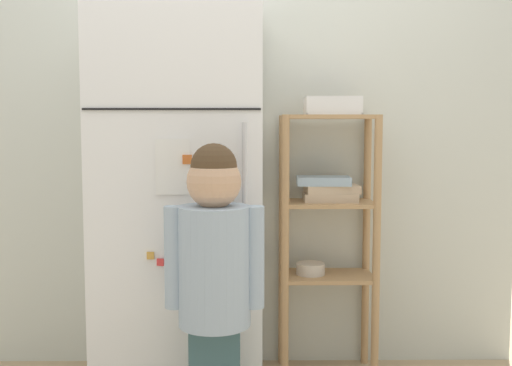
{
  "coord_description": "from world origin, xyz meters",
  "views": [
    {
      "loc": [
        0.04,
        -2.71,
        1.19
      ],
      "look_at": [
        0.06,
        0.02,
        0.94
      ],
      "focal_mm": 43.93,
      "sensor_mm": 36.0,
      "label": 1
    }
  ],
  "objects_px": {
    "child_standing": "(214,265)",
    "pantry_shelf_unit": "(327,217)",
    "refrigerator": "(182,201)",
    "fruit_bin": "(334,108)"
  },
  "relations": [
    {
      "from": "child_standing",
      "to": "pantry_shelf_unit",
      "type": "bearing_deg",
      "value": 54.14
    },
    {
      "from": "refrigerator",
      "to": "pantry_shelf_unit",
      "type": "xyz_separation_m",
      "value": [
        0.66,
        0.18,
        -0.1
      ]
    },
    {
      "from": "pantry_shelf_unit",
      "to": "fruit_bin",
      "type": "xyz_separation_m",
      "value": [
        0.03,
        -0.01,
        0.51
      ]
    },
    {
      "from": "child_standing",
      "to": "fruit_bin",
      "type": "bearing_deg",
      "value": 52.07
    },
    {
      "from": "child_standing",
      "to": "pantry_shelf_unit",
      "type": "relative_size",
      "value": 0.91
    },
    {
      "from": "refrigerator",
      "to": "pantry_shelf_unit",
      "type": "bearing_deg",
      "value": 15.61
    },
    {
      "from": "refrigerator",
      "to": "fruit_bin",
      "type": "relative_size",
      "value": 6.77
    },
    {
      "from": "refrigerator",
      "to": "fruit_bin",
      "type": "xyz_separation_m",
      "value": [
        0.69,
        0.17,
        0.41
      ]
    },
    {
      "from": "refrigerator",
      "to": "pantry_shelf_unit",
      "type": "height_order",
      "value": "refrigerator"
    },
    {
      "from": "refrigerator",
      "to": "child_standing",
      "type": "height_order",
      "value": "refrigerator"
    }
  ]
}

